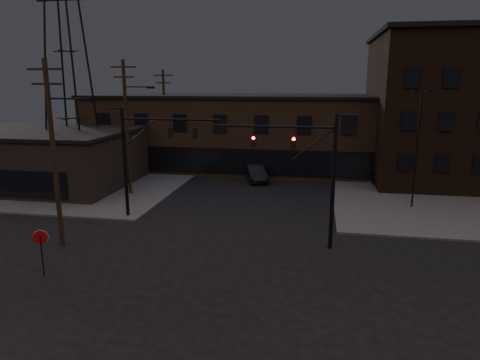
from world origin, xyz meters
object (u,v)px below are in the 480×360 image
parked_car_lot_a (396,178)px  car_crossing (256,173)px  traffic_signal_near (314,167)px  stop_sign (41,242)px  traffic_signal_far (141,150)px  parked_car_lot_b (438,173)px

parked_car_lot_a → car_crossing: size_ratio=0.89×
traffic_signal_near → car_crossing: bearing=109.0°
stop_sign → car_crossing: (7.55, 23.34, -1.05)m
traffic_signal_far → car_crossing: size_ratio=1.66×
stop_sign → traffic_signal_far: bearing=82.7°
stop_sign → parked_car_lot_b: bearing=46.4°
traffic_signal_near → parked_car_lot_b: 24.17m
parked_car_lot_b → traffic_signal_near: bearing=147.0°
traffic_signal_far → stop_sign: bearing=-97.3°
stop_sign → parked_car_lot_b: (25.62, 26.90, -1.08)m
car_crossing → parked_car_lot_b: bearing=-7.2°
traffic_signal_near → stop_sign: size_ratio=3.23×
traffic_signal_near → stop_sign: bearing=-154.1°
parked_car_lot_a → parked_car_lot_b: bearing=-48.5°
stop_sign → parked_car_lot_a: (20.91, 22.90, -0.96)m
traffic_signal_far → parked_car_lot_a: traffic_signal_far is taller
stop_sign → parked_car_lot_b: stop_sign is taller
car_crossing → stop_sign: bearing=-126.3°
parked_car_lot_a → car_crossing: bearing=89.4°
traffic_signal_near → traffic_signal_far: same height
parked_car_lot_b → car_crossing: car_crossing is taller
parked_car_lot_a → parked_car_lot_b: parked_car_lot_a is taller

